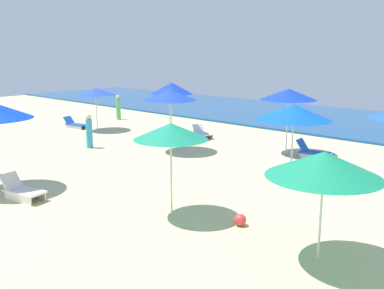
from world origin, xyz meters
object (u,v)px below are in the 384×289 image
Objects in this scene: umbrella_0 at (324,164)px; umbrella_4 at (171,131)px; lounge_chair_6_0 at (202,133)px; lounge_chair_8_0 at (22,191)px; umbrella_3 at (96,92)px; lounge_chair_3_0 at (75,124)px; umbrella_2 at (289,94)px; beachgoer_5 at (89,131)px; beachgoer_3 at (118,108)px; umbrella_5 at (294,112)px; lounge_chair_2_0 at (313,152)px; umbrella_1 at (170,95)px; umbrella_6 at (172,88)px; beach_ball_0 at (240,220)px.

umbrella_4 is (-4.06, -0.25, 0.19)m from umbrella_0.
lounge_chair_6_0 is at bearing 142.15° from umbrella_0.
umbrella_3 is at bearing 31.50° from lounge_chair_8_0.
lounge_chair_8_0 is at bearing -139.88° from lounge_chair_3_0.
umbrella_0 is at bearing -54.86° from umbrella_2.
umbrella_4 is 1.60× the size of beachgoer_5.
lounge_chair_8_0 is at bearing -163.91° from umbrella_0.
umbrella_3 is 1.49× the size of beachgoer_5.
umbrella_0 is at bearing -179.72° from beachgoer_3.
umbrella_4 is at bearing -95.42° from umbrella_5.
umbrella_2 is 1.77× the size of beachgoer_5.
beachgoer_3 is (-18.30, 8.96, -1.32)m from umbrella_0.
beachgoer_5 reaches higher than lounge_chair_2_0.
umbrella_1 is 0.98× the size of umbrella_2.
beachgoer_3 is (-8.79, 3.98, -1.69)m from umbrella_1.
lounge_chair_3_0 is at bearing 93.90° from lounge_chair_2_0.
lounge_chair_2_0 reaches higher than lounge_chair_8_0.
lounge_chair_6_0 is 5.62m from beachgoer_5.
umbrella_1 is at bearing -2.15° from lounge_chair_8_0.
beachgoer_5 is at bearing 27.30° from lounge_chair_8_0.
umbrella_5 is 0.92× the size of umbrella_6.
beachgoer_3 reaches higher than lounge_chair_6_0.
lounge_chair_6_0 is at bearing -78.70° from lounge_chair_3_0.
umbrella_6 is 1.79× the size of beachgoer_5.
lounge_chair_2_0 is at bearing -32.37° from lounge_chair_8_0.
umbrella_1 is 6.34m from lounge_chair_2_0.
beachgoer_3 is (-14.73, 4.05, -1.53)m from umbrella_5.
umbrella_2 is (-5.65, 8.02, 0.43)m from umbrella_0.
beachgoer_5 is at bearing -39.11° from umbrella_3.
umbrella_2 is 8.43m from umbrella_4.
lounge_chair_2_0 is 1.05× the size of lounge_chair_6_0.
umbrella_5 reaches higher than beachgoer_3.
umbrella_6 is 7.32m from beachgoer_3.
beachgoer_3 is 8.23m from beachgoer_5.
umbrella_6 is (-1.96, 2.01, 0.04)m from umbrella_1.
lounge_chair_2_0 is 0.54× the size of umbrella_6.
umbrella_1 reaches higher than lounge_chair_2_0.
lounge_chair_2_0 is 0.61× the size of umbrella_4.
umbrella_3 is (-11.68, -2.26, 1.85)m from lounge_chair_2_0.
lounge_chair_3_0 is 6.67m from umbrella_6.
beach_ball_0 is (15.23, -4.95, -0.07)m from lounge_chair_3_0.
umbrella_5 reaches higher than beachgoer_5.
umbrella_1 is 1.88× the size of lounge_chair_6_0.
umbrella_6 reaches higher than lounge_chair_6_0.
umbrella_1 is 8.82m from beach_ball_0.
umbrella_6 reaches higher than umbrella_4.
lounge_chair_2_0 is 3.86m from umbrella_5.
umbrella_2 is 1.75× the size of lounge_chair_3_0.
beachgoer_3 is (-2.20, 3.14, -1.36)m from umbrella_3.
beachgoer_3 reaches higher than lounge_chair_2_0.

